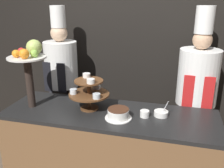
{
  "coord_description": "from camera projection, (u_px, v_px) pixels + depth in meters",
  "views": [
    {
      "loc": [
        0.57,
        -1.7,
        1.89
      ],
      "look_at": [
        0.0,
        0.43,
        1.13
      ],
      "focal_mm": 40.0,
      "sensor_mm": 36.0,
      "label": 1
    }
  ],
  "objects": [
    {
      "name": "fruit_pedestal",
      "position": [
        30.0,
        60.0,
        2.33
      ],
      "size": [
        0.36,
        0.36,
        0.65
      ],
      "color": "#2D231E",
      "rests_on": "buffet_counter"
    },
    {
      "name": "serving_bowl_far",
      "position": [
        161.0,
        113.0,
        2.25
      ],
      "size": [
        0.13,
        0.13,
        0.15
      ],
      "color": "white",
      "rests_on": "buffet_counter"
    },
    {
      "name": "chef_center_left",
      "position": [
        196.0,
        91.0,
        2.61
      ],
      "size": [
        0.41,
        0.41,
        1.82
      ],
      "color": "#38332D",
      "rests_on": "ground_plane"
    },
    {
      "name": "chef_left",
      "position": [
        62.0,
        78.0,
        2.97
      ],
      "size": [
        0.38,
        0.38,
        1.82
      ],
      "color": "#28282D",
      "rests_on": "ground_plane"
    },
    {
      "name": "tiered_stand",
      "position": [
        89.0,
        91.0,
        2.35
      ],
      "size": [
        0.38,
        0.38,
        0.33
      ],
      "color": "brown",
      "rests_on": "buffet_counter"
    },
    {
      "name": "cup_white",
      "position": [
        145.0,
        114.0,
        2.23
      ],
      "size": [
        0.08,
        0.08,
        0.06
      ],
      "color": "white",
      "rests_on": "buffet_counter"
    },
    {
      "name": "cake_round",
      "position": [
        118.0,
        114.0,
        2.2
      ],
      "size": [
        0.24,
        0.24,
        0.09
      ],
      "color": "white",
      "rests_on": "buffet_counter"
    },
    {
      "name": "wall_back",
      "position": [
        130.0,
        41.0,
        3.01
      ],
      "size": [
        10.0,
        0.06,
        2.8
      ],
      "color": "black",
      "rests_on": "ground_plane"
    },
    {
      "name": "buffet_counter",
      "position": [
        109.0,
        153.0,
        2.47
      ],
      "size": [
        1.99,
        0.66,
        0.88
      ],
      "color": "brown",
      "rests_on": "ground_plane"
    }
  ]
}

